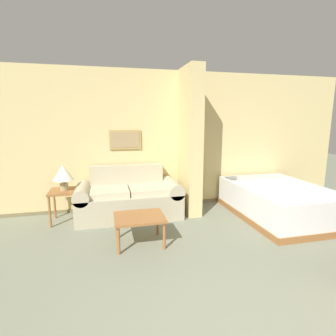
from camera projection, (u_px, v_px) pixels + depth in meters
wall_back at (163, 140)px, 5.09m from camera, size 7.70×0.16×2.60m
wall_partition_pillar at (190, 142)px, 4.73m from camera, size 0.24×0.81×2.60m
couch at (129, 198)px, 4.63m from camera, size 1.81×0.84×0.87m
coffee_table at (139, 219)px, 3.57m from camera, size 0.67×0.54×0.40m
side_table at (65, 195)px, 4.34m from camera, size 0.48×0.48×0.54m
table_lamp at (63, 173)px, 4.28m from camera, size 0.33×0.33×0.42m
bed at (278, 200)px, 4.65m from camera, size 1.43×2.00×0.55m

